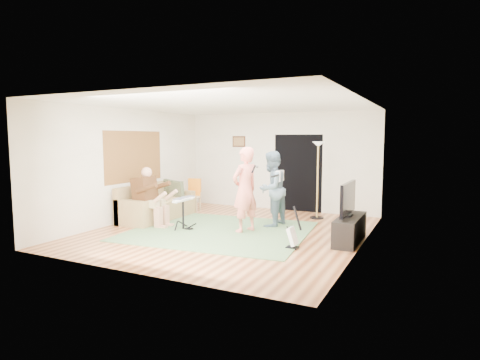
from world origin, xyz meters
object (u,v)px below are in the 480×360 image
(guitarist, at_px, (271,189))
(torchiere_lamp, at_px, (318,166))
(dining_chair, at_px, (193,200))
(tv_cabinet, at_px, (350,229))
(guitar_spare, at_px, (293,236))
(singer, at_px, (245,190))
(sofa, at_px, (155,207))
(television, at_px, (348,198))
(drum_kit, at_px, (183,215))

(guitarist, relative_size, torchiere_lamp, 0.89)
(dining_chair, xyz_separation_m, tv_cabinet, (4.51, -1.45, -0.07))
(dining_chair, bearing_deg, tv_cabinet, -31.34)
(torchiere_lamp, bearing_deg, guitar_spare, -83.09)
(singer, height_order, guitarist, singer)
(sofa, distance_m, tv_cabinet, 4.80)
(guitar_spare, distance_m, torchiere_lamp, 3.11)
(singer, distance_m, television, 2.14)
(sofa, distance_m, guitar_spare, 4.10)
(torchiere_lamp, height_order, television, torchiere_lamp)
(drum_kit, relative_size, dining_chair, 0.81)
(guitar_spare, relative_size, torchiere_lamp, 0.41)
(torchiere_lamp, bearing_deg, drum_kit, -132.85)
(drum_kit, bearing_deg, television, 8.69)
(guitarist, height_order, torchiere_lamp, torchiere_lamp)
(guitar_spare, height_order, torchiere_lamp, torchiere_lamp)
(tv_cabinet, bearing_deg, singer, -176.43)
(guitarist, bearing_deg, television, 80.38)
(sofa, xyz_separation_m, guitarist, (2.91, 0.52, 0.57))
(singer, bearing_deg, drum_kit, -52.04)
(guitarist, distance_m, torchiere_lamp, 1.57)
(television, bearing_deg, tv_cabinet, 0.00)
(guitarist, bearing_deg, torchiere_lamp, 161.69)
(sofa, bearing_deg, guitar_spare, -14.84)
(sofa, relative_size, guitarist, 1.24)
(sofa, relative_size, torchiere_lamp, 1.11)
(guitar_spare, xyz_separation_m, torchiere_lamp, (-0.35, 2.89, 1.09))
(guitarist, bearing_deg, tv_cabinet, 80.85)
(dining_chair, height_order, television, television)
(torchiere_lamp, bearing_deg, guitarist, -117.86)
(guitarist, height_order, guitar_spare, guitarist)
(tv_cabinet, distance_m, television, 0.60)
(guitar_spare, height_order, television, television)
(drum_kit, height_order, television, television)
(singer, xyz_separation_m, guitarist, (0.29, 0.78, -0.06))
(guitarist, height_order, television, guitarist)
(torchiere_lamp, distance_m, television, 2.32)
(singer, bearing_deg, dining_chair, -102.88)
(sofa, distance_m, drum_kit, 1.45)
(sofa, relative_size, tv_cabinet, 1.52)
(torchiere_lamp, xyz_separation_m, television, (1.14, -1.97, -0.46))
(guitar_spare, bearing_deg, sofa, 165.16)
(guitarist, distance_m, dining_chair, 2.80)
(singer, relative_size, guitar_spare, 2.32)
(torchiere_lamp, height_order, tv_cabinet, torchiere_lamp)
(guitar_spare, xyz_separation_m, tv_cabinet, (0.84, 0.93, 0.03))
(drum_kit, relative_size, guitarist, 0.42)
(tv_cabinet, bearing_deg, drum_kit, -171.43)
(torchiere_lamp, bearing_deg, television, -59.96)
(drum_kit, xyz_separation_m, tv_cabinet, (3.50, 0.53, -0.07))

